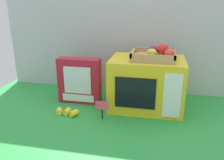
{
  "coord_description": "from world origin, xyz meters",
  "views": [
    {
      "loc": [
        0.25,
        -1.27,
        0.59
      ],
      "look_at": [
        -0.01,
        -0.02,
        0.15
      ],
      "focal_mm": 37.17,
      "sensor_mm": 36.0,
      "label": 1
    }
  ],
  "objects_px": {
    "price_sign": "(102,107)",
    "cookie_set_box": "(79,81)",
    "toy_microwave": "(146,84)",
    "loose_toy_banana": "(67,112)",
    "food_groups_crate": "(156,55)"
  },
  "relations": [
    {
      "from": "toy_microwave",
      "to": "cookie_set_box",
      "type": "relative_size",
      "value": 1.49
    },
    {
      "from": "price_sign",
      "to": "toy_microwave",
      "type": "bearing_deg",
      "value": 42.24
    },
    {
      "from": "price_sign",
      "to": "cookie_set_box",
      "type": "bearing_deg",
      "value": 134.27
    },
    {
      "from": "toy_microwave",
      "to": "cookie_set_box",
      "type": "bearing_deg",
      "value": -179.76
    },
    {
      "from": "toy_microwave",
      "to": "loose_toy_banana",
      "type": "bearing_deg",
      "value": -155.63
    },
    {
      "from": "cookie_set_box",
      "to": "loose_toy_banana",
      "type": "height_order",
      "value": "cookie_set_box"
    },
    {
      "from": "cookie_set_box",
      "to": "price_sign",
      "type": "xyz_separation_m",
      "value": [
        0.19,
        -0.19,
        -0.07
      ]
    },
    {
      "from": "toy_microwave",
      "to": "loose_toy_banana",
      "type": "xyz_separation_m",
      "value": [
        -0.41,
        -0.19,
        -0.13
      ]
    },
    {
      "from": "loose_toy_banana",
      "to": "cookie_set_box",
      "type": "bearing_deg",
      "value": 85.78
    },
    {
      "from": "cookie_set_box",
      "to": "food_groups_crate",
      "type": "bearing_deg",
      "value": -0.99
    },
    {
      "from": "toy_microwave",
      "to": "cookie_set_box",
      "type": "xyz_separation_m",
      "value": [
        -0.4,
        -0.0,
        -0.01
      ]
    },
    {
      "from": "toy_microwave",
      "to": "price_sign",
      "type": "bearing_deg",
      "value": -137.76
    },
    {
      "from": "cookie_set_box",
      "to": "price_sign",
      "type": "distance_m",
      "value": 0.28
    },
    {
      "from": "food_groups_crate",
      "to": "price_sign",
      "type": "xyz_separation_m",
      "value": [
        -0.26,
        -0.18,
        -0.25
      ]
    },
    {
      "from": "toy_microwave",
      "to": "price_sign",
      "type": "xyz_separation_m",
      "value": [
        -0.21,
        -0.19,
        -0.08
      ]
    }
  ]
}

